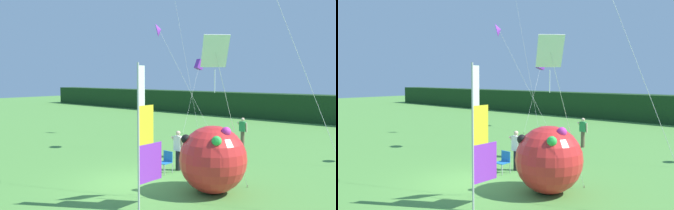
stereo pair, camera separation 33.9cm
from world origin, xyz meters
The scene contains 11 objects.
ground_plane centered at (0.00, 0.00, 0.00)m, with size 120.00×120.00×0.00m, color #518E3D.
distant_treeline centered at (0.00, 23.29, 1.22)m, with size 80.00×2.40×2.44m, color #193819.
banner_flag centered at (2.16, -1.57, 2.11)m, with size 0.06×1.03×4.40m.
person_near_banner centered at (0.08, 2.52, 0.91)m, with size 0.55×0.48×1.71m.
person_mid_field centered at (1.62, 3.84, 0.83)m, with size 0.55×0.48×1.57m.
person_far_left centered at (-0.38, 8.90, 0.90)m, with size 0.55×0.48×1.68m.
inflatable_balloon centered at (2.86, 1.00, 1.17)m, with size 2.33×2.33×2.35m.
folding_chair centered at (-0.08, 1.90, 0.51)m, with size 0.51×0.51×0.89m.
kite_purple_box_1 centered at (-7.17, 14.05, 5.00)m, with size 1.51×3.99×5.46m.
kite_purple_delta_2 centered at (-3.35, 5.12, 6.47)m, with size 3.13×2.26×6.87m.
kite_white_diamond_6 centered at (3.53, 0.11, 4.63)m, with size 1.00×2.79×5.23m.
Camera 2 is at (9.78, -8.82, 3.96)m, focal length 37.88 mm.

